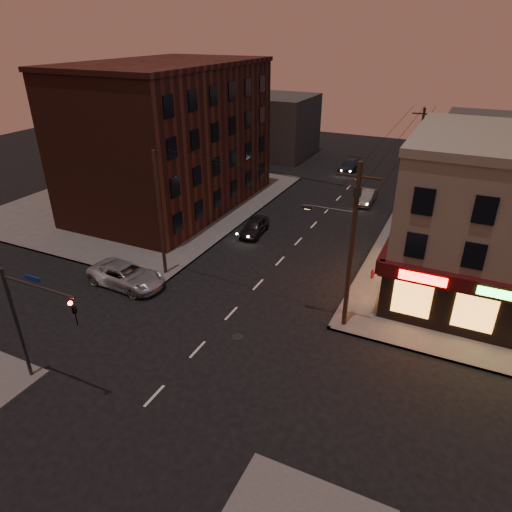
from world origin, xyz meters
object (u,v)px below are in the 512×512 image
Objects in this scene: sedan_mid at (366,197)px; sedan_near at (254,226)px; fire_hydrant at (373,273)px; sedan_far at (350,166)px; suv_cross at (126,275)px.

sedan_near is at bearing -120.81° from sedan_mid.
sedan_mid reaches higher than fire_hydrant.
sedan_near is 11.74m from fire_hydrant.
sedan_far is (-4.63, 10.67, 0.00)m from sedan_mid.
sedan_mid is at bearing -21.83° from suv_cross.
sedan_mid is (11.23, 23.73, -0.10)m from suv_cross.
sedan_near is at bearing -16.15° from suv_cross.
suv_cross reaches higher than sedan_near.
suv_cross reaches higher than fire_hydrant.
fire_hydrant is at bearing -68.01° from sedan_far.
fire_hydrant is (8.78, -26.26, -0.15)m from sedan_far.
suv_cross reaches higher than sedan_mid.
sedan_near is 0.87× the size of sedan_far.
suv_cross is at bearing -115.65° from sedan_mid.
sedan_mid is 16.13m from fire_hydrant.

